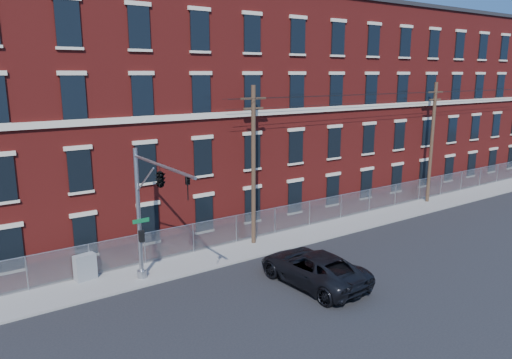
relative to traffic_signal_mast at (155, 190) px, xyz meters
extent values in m
plane|color=black|center=(6.00, -2.18, -5.39)|extent=(140.00, 140.00, 0.00)
cube|color=gray|center=(18.00, 2.82, -5.33)|extent=(65.00, 3.00, 0.12)
cube|color=maroon|center=(18.00, 11.82, 2.61)|extent=(55.00, 14.00, 16.00)
cube|color=black|center=(18.00, 11.82, 10.76)|extent=(55.30, 14.30, 0.30)
cube|color=beige|center=(18.00, 4.74, 2.91)|extent=(55.00, 0.18, 0.35)
cube|color=black|center=(-5.83, 4.76, -3.19)|extent=(1.20, 0.10, 2.20)
cube|color=black|center=(-5.83, 4.76, 0.41)|extent=(1.20, 0.10, 2.20)
cube|color=black|center=(-2.17, 4.76, -3.19)|extent=(1.20, 0.10, 2.20)
cube|color=black|center=(-2.17, 4.76, 0.41)|extent=(1.20, 0.10, 2.20)
cube|color=black|center=(-2.17, 4.76, 4.21)|extent=(1.20, 0.10, 2.20)
cube|color=black|center=(-2.17, 4.76, 7.81)|extent=(1.20, 0.10, 2.20)
cube|color=black|center=(1.50, 4.76, -3.19)|extent=(1.20, 0.10, 2.20)
cube|color=black|center=(1.50, 4.76, 0.41)|extent=(1.20, 0.10, 2.20)
cube|color=black|center=(1.50, 4.76, 4.21)|extent=(1.20, 0.10, 2.20)
cube|color=black|center=(1.50, 4.76, 7.81)|extent=(1.20, 0.10, 2.20)
cube|color=black|center=(5.17, 4.76, -3.19)|extent=(1.20, 0.10, 2.20)
cube|color=black|center=(5.17, 4.76, 0.41)|extent=(1.20, 0.10, 2.20)
cube|color=black|center=(5.17, 4.76, 4.21)|extent=(1.20, 0.10, 2.20)
cube|color=black|center=(5.17, 4.76, 7.81)|extent=(1.20, 0.10, 2.20)
cube|color=black|center=(8.83, 4.76, -3.19)|extent=(1.20, 0.10, 2.20)
cube|color=black|center=(8.83, 4.76, 0.41)|extent=(1.20, 0.10, 2.20)
cube|color=black|center=(8.83, 4.76, 4.21)|extent=(1.20, 0.10, 2.20)
cube|color=black|center=(8.83, 4.76, 7.81)|extent=(1.20, 0.10, 2.20)
cube|color=black|center=(12.50, 4.76, -3.19)|extent=(1.20, 0.10, 2.20)
cube|color=black|center=(12.50, 4.76, 0.41)|extent=(1.20, 0.10, 2.20)
cube|color=black|center=(12.50, 4.76, 4.21)|extent=(1.20, 0.10, 2.20)
cube|color=black|center=(12.50, 4.76, 7.81)|extent=(1.20, 0.10, 2.20)
cube|color=black|center=(16.17, 4.76, -3.19)|extent=(1.20, 0.10, 2.20)
cube|color=black|center=(16.17, 4.76, 0.41)|extent=(1.20, 0.10, 2.20)
cube|color=black|center=(16.17, 4.76, 4.21)|extent=(1.20, 0.10, 2.20)
cube|color=black|center=(16.17, 4.76, 7.81)|extent=(1.20, 0.10, 2.20)
cube|color=black|center=(19.83, 4.76, -3.19)|extent=(1.20, 0.10, 2.20)
cube|color=black|center=(19.83, 4.76, 0.41)|extent=(1.20, 0.10, 2.20)
cube|color=black|center=(19.83, 4.76, 4.21)|extent=(1.20, 0.10, 2.20)
cube|color=black|center=(19.83, 4.76, 7.81)|extent=(1.20, 0.10, 2.20)
cube|color=black|center=(23.50, 4.76, -3.19)|extent=(1.20, 0.10, 2.20)
cube|color=black|center=(23.50, 4.76, 0.41)|extent=(1.20, 0.10, 2.20)
cube|color=black|center=(23.50, 4.76, 4.21)|extent=(1.20, 0.10, 2.20)
cube|color=black|center=(23.50, 4.76, 7.81)|extent=(1.20, 0.10, 2.20)
cube|color=black|center=(27.17, 4.76, -3.19)|extent=(1.20, 0.10, 2.20)
cube|color=black|center=(27.17, 4.76, 0.41)|extent=(1.20, 0.10, 2.20)
cube|color=black|center=(27.17, 4.76, 4.21)|extent=(1.20, 0.10, 2.20)
cube|color=black|center=(27.17, 4.76, 7.81)|extent=(1.20, 0.10, 2.20)
cube|color=black|center=(30.83, 4.76, -3.19)|extent=(1.20, 0.10, 2.20)
cube|color=black|center=(30.83, 4.76, 0.41)|extent=(1.20, 0.10, 2.20)
cube|color=black|center=(30.83, 4.76, 4.21)|extent=(1.20, 0.10, 2.20)
cube|color=black|center=(30.83, 4.76, 7.81)|extent=(1.20, 0.10, 2.20)
cube|color=black|center=(34.50, 4.76, -3.19)|extent=(1.20, 0.10, 2.20)
cube|color=black|center=(34.50, 4.76, 0.41)|extent=(1.20, 0.10, 2.20)
cube|color=black|center=(34.50, 4.76, 4.21)|extent=(1.20, 0.10, 2.20)
cube|color=black|center=(34.50, 4.76, 7.81)|extent=(1.20, 0.10, 2.20)
cube|color=black|center=(38.17, 4.76, -3.19)|extent=(1.20, 0.10, 2.20)
cube|color=black|center=(38.17, 4.76, 0.41)|extent=(1.20, 0.10, 2.20)
cube|color=black|center=(38.17, 4.76, 4.21)|extent=(1.20, 0.10, 2.20)
cube|color=black|center=(38.17, 4.76, 7.81)|extent=(1.20, 0.10, 2.20)
cube|color=black|center=(41.83, 4.76, -3.19)|extent=(1.20, 0.10, 2.20)
cube|color=#A5A8AD|center=(18.00, 4.12, -4.37)|extent=(59.00, 0.02, 1.80)
cylinder|color=#9EA0A5|center=(18.00, 4.12, -3.47)|extent=(59.00, 0.04, 0.04)
cylinder|color=#9EA0A5|center=(-5.29, 4.12, -4.37)|extent=(0.06, 0.06, 1.85)
cylinder|color=#9EA0A5|center=(-2.18, 4.12, -4.37)|extent=(0.06, 0.06, 1.85)
cylinder|color=#9EA0A5|center=(0.92, 4.12, -4.37)|extent=(0.06, 0.06, 1.85)
cylinder|color=#9EA0A5|center=(4.03, 4.12, -4.37)|extent=(0.06, 0.06, 1.85)
cylinder|color=#9EA0A5|center=(7.13, 4.12, -4.37)|extent=(0.06, 0.06, 1.85)
cylinder|color=#9EA0A5|center=(10.24, 4.12, -4.37)|extent=(0.06, 0.06, 1.85)
cylinder|color=#9EA0A5|center=(13.34, 4.12, -4.37)|extent=(0.06, 0.06, 1.85)
cylinder|color=#9EA0A5|center=(16.45, 4.12, -4.37)|extent=(0.06, 0.06, 1.85)
cylinder|color=#9EA0A5|center=(19.55, 4.12, -4.37)|extent=(0.06, 0.06, 1.85)
cylinder|color=#9EA0A5|center=(22.66, 4.12, -4.37)|extent=(0.06, 0.06, 1.85)
cylinder|color=#9EA0A5|center=(25.76, 4.12, -4.37)|extent=(0.06, 0.06, 1.85)
cylinder|color=#9EA0A5|center=(28.87, 4.12, -4.37)|extent=(0.06, 0.06, 1.85)
cylinder|color=#9EA0A5|center=(31.97, 4.12, -4.37)|extent=(0.06, 0.06, 1.85)
cylinder|color=#9EA0A5|center=(35.08, 4.12, -4.37)|extent=(0.06, 0.06, 1.85)
cylinder|color=#9EA0A5|center=(38.18, 4.12, -4.37)|extent=(0.06, 0.06, 1.85)
cylinder|color=#9EA0A5|center=(0.00, 2.32, -1.77)|extent=(0.22, 0.22, 7.00)
cylinder|color=#9EA0A5|center=(0.00, 2.32, -5.07)|extent=(0.50, 0.50, 0.40)
cylinder|color=#9EA0A5|center=(0.00, -0.93, 1.33)|extent=(0.14, 6.50, 0.14)
cylinder|color=#9EA0A5|center=(0.00, 1.12, 0.33)|extent=(0.08, 2.18, 1.56)
cube|color=#0C592D|center=(0.05, 2.17, -2.07)|extent=(0.90, 0.03, 0.22)
cube|color=black|center=(0.00, 2.07, -2.87)|extent=(0.25, 0.25, 0.60)
imported|color=black|center=(0.00, -3.48, 0.78)|extent=(0.16, 0.20, 1.00)
imported|color=black|center=(0.00, -0.68, 0.78)|extent=(0.53, 2.48, 1.00)
cylinder|color=#433021|center=(8.00, 3.42, -0.27)|extent=(0.28, 0.28, 10.00)
cube|color=#433021|center=(8.00, 3.42, 3.93)|extent=(1.80, 0.12, 0.12)
cube|color=#433021|center=(8.00, 3.42, 3.33)|extent=(1.40, 0.12, 0.12)
cylinder|color=#433021|center=(26.00, 3.42, -0.27)|extent=(0.28, 0.28, 10.00)
cube|color=#433021|center=(26.00, 3.42, 3.93)|extent=(1.80, 0.12, 0.12)
cube|color=#433021|center=(26.00, 3.42, 3.33)|extent=(1.40, 0.12, 0.12)
cylinder|color=black|center=(26.00, 3.12, 3.93)|extent=(40.00, 0.02, 0.02)
cylinder|color=black|center=(26.00, 3.72, 3.93)|extent=(40.00, 0.02, 0.02)
cylinder|color=black|center=(26.00, 3.42, 3.33)|extent=(40.00, 0.02, 0.02)
imported|color=black|center=(7.19, -3.26, -4.51)|extent=(3.25, 6.49, 1.76)
cube|color=slate|center=(-2.53, 3.82, -4.58)|extent=(1.17, 0.71, 1.37)
camera|label=1|loc=(-8.64, -20.86, 5.40)|focal=33.72mm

